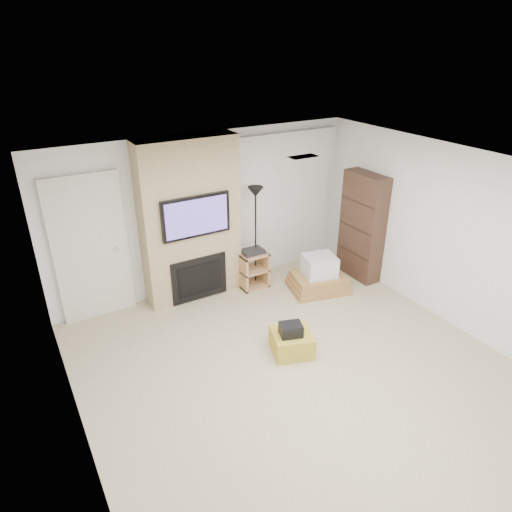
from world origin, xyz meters
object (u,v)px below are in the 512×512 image
ottoman (292,342)px  box_stack (319,277)px  bookshelf (362,227)px  av_stand (253,267)px  floor_lamp (256,209)px

ottoman → box_stack: box_stack is taller
bookshelf → ottoman: bearing=-151.4°
ottoman → av_stand: 1.84m
av_stand → bookshelf: bearing=-18.2°
bookshelf → av_stand: bearing=161.8°
av_stand → box_stack: av_stand is taller
ottoman → av_stand: bearing=76.2°
av_stand → box_stack: size_ratio=0.64×
ottoman → av_stand: (0.44, 1.78, 0.20)m
ottoman → floor_lamp: (0.54, 1.86, 1.16)m
av_stand → box_stack: (0.86, -0.65, -0.12)m
av_stand → bookshelf: (1.76, -0.58, 0.55)m
box_stack → ottoman: bearing=-138.9°
ottoman → bookshelf: bookshelf is taller
av_stand → box_stack: bearing=-36.9°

